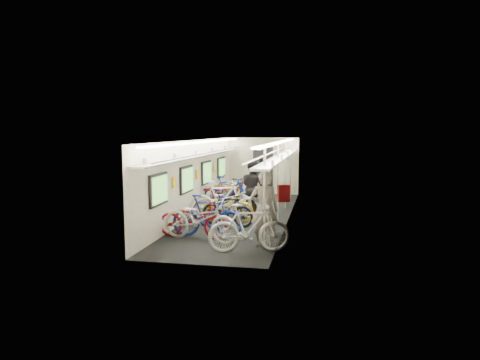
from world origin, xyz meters
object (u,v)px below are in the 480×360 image
at_px(bicycle_0, 200,219).
at_px(passenger_near, 264,209).
at_px(passenger_mid, 253,188).
at_px(bicycle_1, 207,216).
at_px(backpack, 284,193).

relative_size(bicycle_0, passenger_near, 1.17).
bearing_deg(passenger_mid, bicycle_0, 110.82).
height_order(bicycle_0, bicycle_1, bicycle_0).
bearing_deg(backpack, bicycle_0, 150.71).
height_order(bicycle_0, passenger_mid, passenger_mid).
height_order(bicycle_1, passenger_mid, passenger_mid).
xyz_separation_m(bicycle_0, bicycle_1, (0.07, 0.41, -0.00)).
relative_size(bicycle_0, bicycle_1, 1.15).
distance_m(bicycle_1, backpack, 2.24).
relative_size(bicycle_1, passenger_mid, 1.03).
relative_size(passenger_near, passenger_mid, 1.00).
xyz_separation_m(passenger_near, passenger_mid, (-0.86, 3.59, -0.00)).
xyz_separation_m(bicycle_1, passenger_mid, (0.68, 2.94, 0.34)).
xyz_separation_m(bicycle_1, passenger_near, (1.54, -0.64, 0.34)).
distance_m(bicycle_1, passenger_mid, 3.04).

